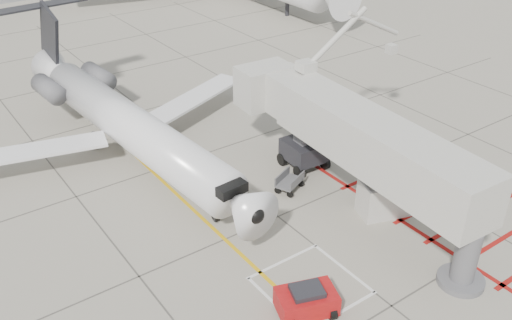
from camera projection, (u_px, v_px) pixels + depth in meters
ground_plane at (329, 257)px, 27.21m from camera, size 260.00×260.00×0.00m
regional_jet at (146, 116)px, 32.16m from camera, size 23.78×29.08×7.24m
jet_bridge at (374, 154)px, 28.39m from camera, size 9.77×18.74×7.29m
pushback_tug at (306, 300)px, 23.70m from camera, size 2.83×2.26×1.43m
baggage_cart at (290, 182)px, 31.98m from camera, size 1.94×1.61×1.05m
ground_power_unit at (385, 197)px, 29.80m from camera, size 2.93×2.26×2.05m
cone_nose at (262, 207)px, 30.34m from camera, size 0.33×0.33×0.45m
cone_side at (224, 175)px, 33.12m from camera, size 0.34×0.34×0.47m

